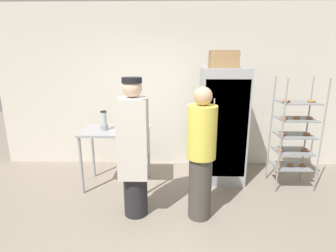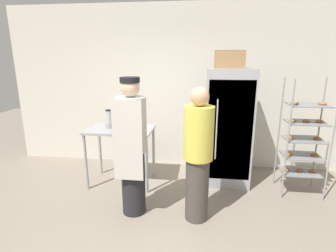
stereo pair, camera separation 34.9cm
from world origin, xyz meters
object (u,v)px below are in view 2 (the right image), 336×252
object	(u,v)px
donut_box	(128,128)
person_baker	(132,146)
cardboard_storage_box	(229,59)
baking_rack	(304,139)
refrigerator	(228,128)
person_customer	(198,155)
blender_pitcher	(109,120)

from	to	relation	value
donut_box	person_baker	world-z (taller)	person_baker
cardboard_storage_box	person_baker	world-z (taller)	cardboard_storage_box
donut_box	baking_rack	bearing A→B (deg)	3.43
baking_rack	cardboard_storage_box	distance (m)	1.58
refrigerator	cardboard_storage_box	bearing A→B (deg)	-141.37
person_baker	refrigerator	bearing A→B (deg)	39.97
refrigerator	person_customer	world-z (taller)	refrigerator
person_customer	donut_box	bearing A→B (deg)	145.91
blender_pitcher	refrigerator	bearing A→B (deg)	8.28
donut_box	cardboard_storage_box	size ratio (longest dim) A/B	0.59
donut_box	blender_pitcher	world-z (taller)	blender_pitcher
refrigerator	blender_pitcher	distance (m)	1.87
donut_box	person_customer	world-z (taller)	person_customer
refrigerator	blender_pitcher	bearing A→B (deg)	-171.72
blender_pitcher	cardboard_storage_box	world-z (taller)	cardboard_storage_box
person_customer	baking_rack	bearing A→B (deg)	30.04
blender_pitcher	cardboard_storage_box	bearing A→B (deg)	7.54
baking_rack	blender_pitcher	bearing A→B (deg)	-179.23
donut_box	person_customer	xyz separation A→B (m)	(1.07, -0.72, -0.11)
donut_box	cardboard_storage_box	world-z (taller)	cardboard_storage_box
baking_rack	person_baker	xyz separation A→B (m)	(-2.34, -0.84, 0.07)
blender_pitcher	person_baker	world-z (taller)	person_baker
blender_pitcher	person_baker	bearing A→B (deg)	-54.25
baking_rack	donut_box	size ratio (longest dim) A/B	6.78
donut_box	blender_pitcher	distance (m)	0.36
donut_box	person_baker	size ratio (longest dim) A/B	0.14
blender_pitcher	person_customer	bearing A→B (deg)	-30.92
refrigerator	donut_box	distance (m)	1.56
donut_box	person_customer	distance (m)	1.29
donut_box	cardboard_storage_box	xyz separation A→B (m)	(1.48, 0.35, 1.00)
refrigerator	blender_pitcher	size ratio (longest dim) A/B	6.25
refrigerator	person_baker	distance (m)	1.66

